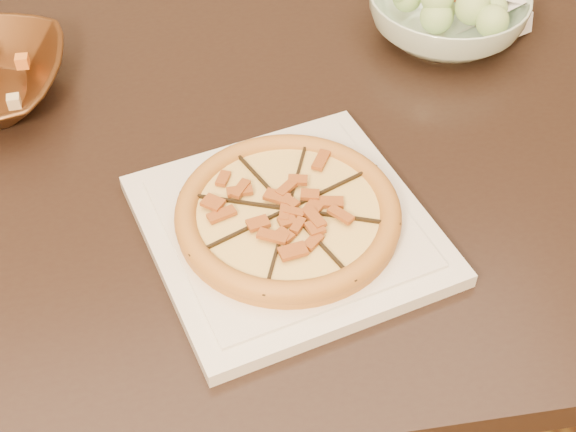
% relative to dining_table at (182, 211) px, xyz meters
% --- Properties ---
extents(dining_table, '(1.37, 0.95, 0.75)m').
position_rel_dining_table_xyz_m(dining_table, '(0.00, 0.00, 0.00)').
color(dining_table, black).
rests_on(dining_table, floor).
extents(plate, '(0.34, 0.34, 0.02)m').
position_rel_dining_table_xyz_m(plate, '(0.10, -0.17, 0.12)').
color(plate, silver).
rests_on(plate, dining_table).
extents(pizza, '(0.25, 0.25, 0.03)m').
position_rel_dining_table_xyz_m(pizza, '(0.10, -0.17, 0.14)').
color(pizza, '#B2742F').
rests_on(pizza, plate).
extents(salad_bowl, '(0.29, 0.29, 0.07)m').
position_rel_dining_table_xyz_m(salad_bowl, '(0.41, 0.15, 0.15)').
color(salad_bowl, silver).
rests_on(salad_bowl, dining_table).
extents(cling_film, '(0.20, 0.18, 0.05)m').
position_rel_dining_table_xyz_m(cling_film, '(0.51, 0.18, 0.14)').
color(cling_film, white).
rests_on(cling_film, dining_table).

